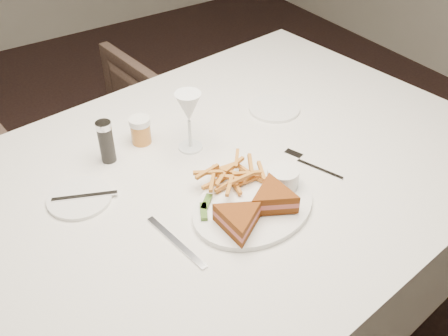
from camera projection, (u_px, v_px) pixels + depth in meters
ground at (135, 298)px, 1.91m from camera, size 5.00×5.00×0.00m
table at (215, 266)px, 1.56m from camera, size 1.74×1.27×0.75m
chair_far at (84, 147)px, 2.09m from camera, size 0.74×0.70×0.70m
table_setting at (226, 175)px, 1.26m from camera, size 0.82×0.58×0.18m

